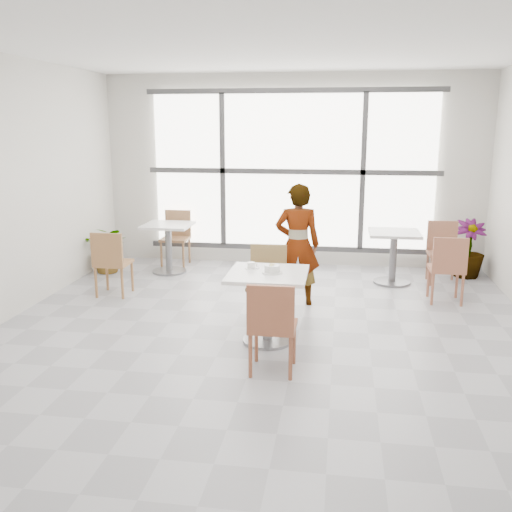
# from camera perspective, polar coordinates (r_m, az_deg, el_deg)

# --- Properties ---
(floor) EXTENTS (7.00, 7.00, 0.00)m
(floor) POSITION_cam_1_polar(r_m,az_deg,el_deg) (5.97, 0.44, -8.73)
(floor) COLOR #9E9EA5
(floor) RESTS_ON ground
(ceiling) EXTENTS (7.00, 7.00, 0.00)m
(ceiling) POSITION_cam_1_polar(r_m,az_deg,el_deg) (5.59, 0.49, 21.11)
(ceiling) COLOR white
(ceiling) RESTS_ON ground
(wall_back) EXTENTS (6.00, 0.00, 6.00)m
(wall_back) POSITION_cam_1_polar(r_m,az_deg,el_deg) (9.05, 3.66, 8.54)
(wall_back) COLOR silver
(wall_back) RESTS_ON ground
(wall_front) EXTENTS (6.00, 0.00, 6.00)m
(wall_front) POSITION_cam_1_polar(r_m,az_deg,el_deg) (2.25, -12.37, -5.97)
(wall_front) COLOR silver
(wall_front) RESTS_ON ground
(window) EXTENTS (4.60, 0.07, 2.52)m
(window) POSITION_cam_1_polar(r_m,az_deg,el_deg) (8.98, 3.62, 8.51)
(window) COLOR white
(window) RESTS_ON ground
(main_table) EXTENTS (0.80, 0.80, 0.75)m
(main_table) POSITION_cam_1_polar(r_m,az_deg,el_deg) (5.83, 1.18, -3.83)
(main_table) COLOR white
(main_table) RESTS_ON ground
(chair_near) EXTENTS (0.42, 0.42, 0.87)m
(chair_near) POSITION_cam_1_polar(r_m,az_deg,el_deg) (5.09, 1.61, -6.68)
(chair_near) COLOR #9A5439
(chair_near) RESTS_ON ground
(chair_far) EXTENTS (0.42, 0.42, 0.87)m
(chair_far) POSITION_cam_1_polar(r_m,az_deg,el_deg) (6.51, 1.14, -2.21)
(chair_far) COLOR olive
(chair_far) RESTS_ON ground
(oatmeal_bowl) EXTENTS (0.21, 0.21, 0.09)m
(oatmeal_bowl) POSITION_cam_1_polar(r_m,az_deg,el_deg) (5.74, 1.64, -1.29)
(oatmeal_bowl) COLOR silver
(oatmeal_bowl) RESTS_ON main_table
(coffee_cup) EXTENTS (0.16, 0.13, 0.07)m
(coffee_cup) POSITION_cam_1_polar(r_m,az_deg,el_deg) (5.91, -0.48, -1.00)
(coffee_cup) COLOR white
(coffee_cup) RESTS_ON main_table
(person) EXTENTS (0.59, 0.42, 1.53)m
(person) POSITION_cam_1_polar(r_m,az_deg,el_deg) (7.04, 4.21, 1.14)
(person) COLOR black
(person) RESTS_ON ground
(bg_table_left) EXTENTS (0.70, 0.70, 0.75)m
(bg_table_left) POSITION_cam_1_polar(r_m,az_deg,el_deg) (8.71, -8.82, 1.50)
(bg_table_left) COLOR silver
(bg_table_left) RESTS_ON ground
(bg_table_right) EXTENTS (0.70, 0.70, 0.75)m
(bg_table_right) POSITION_cam_1_polar(r_m,az_deg,el_deg) (8.24, 13.68, 0.60)
(bg_table_right) COLOR silver
(bg_table_right) RESTS_ON ground
(bg_chair_left_near) EXTENTS (0.42, 0.42, 0.87)m
(bg_chair_left_near) POSITION_cam_1_polar(r_m,az_deg,el_deg) (7.62, -14.43, -0.34)
(bg_chair_left_near) COLOR #9D6C41
(bg_chair_left_near) RESTS_ON ground
(bg_chair_left_far) EXTENTS (0.42, 0.42, 0.87)m
(bg_chair_left_far) POSITION_cam_1_polar(r_m,az_deg,el_deg) (9.21, -8.02, 2.24)
(bg_chair_left_far) COLOR #A3744D
(bg_chair_left_far) RESTS_ON ground
(bg_chair_right_near) EXTENTS (0.42, 0.42, 0.87)m
(bg_chair_right_near) POSITION_cam_1_polar(r_m,az_deg,el_deg) (7.49, 18.76, -0.88)
(bg_chair_right_near) COLOR #A56148
(bg_chair_right_near) RESTS_ON ground
(bg_chair_right_far) EXTENTS (0.42, 0.42, 0.87)m
(bg_chair_right_far) POSITION_cam_1_polar(r_m,az_deg,el_deg) (8.52, 18.29, 0.81)
(bg_chair_right_far) COLOR #9A624A
(bg_chair_right_far) RESTS_ON ground
(plant_left) EXTENTS (0.65, 0.57, 0.72)m
(plant_left) POSITION_cam_1_polar(r_m,az_deg,el_deg) (8.91, -14.62, 0.64)
(plant_left) COLOR #56803C
(plant_left) RESTS_ON ground
(plant_right) EXTENTS (0.51, 0.51, 0.86)m
(plant_right) POSITION_cam_1_polar(r_m,az_deg,el_deg) (8.92, 20.58, 0.70)
(plant_right) COLOR #4C713F
(plant_right) RESTS_ON ground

